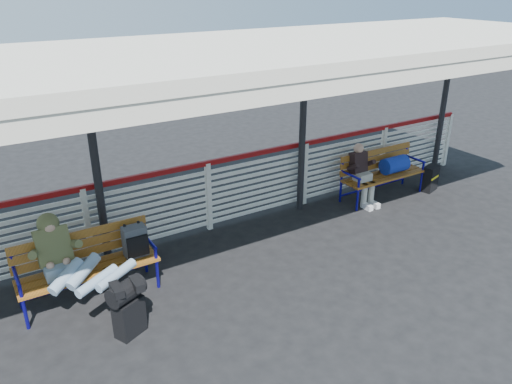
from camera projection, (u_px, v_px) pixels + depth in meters
ground at (270, 281)px, 7.10m from camera, size 60.00×60.00×0.00m
fence at (208, 194)px, 8.32m from camera, size 12.08×0.08×1.24m
canopy at (237, 55)px, 6.57m from camera, size 12.60×3.60×3.16m
luggage_stack at (128, 306)px, 5.91m from camera, size 0.51×0.41×0.74m
bench_left at (100, 255)px, 6.64m from camera, size 1.80×0.56×0.92m
bench_right at (387, 167)px, 9.68m from camera, size 1.80×0.56×0.92m
traveler_man at (81, 268)px, 6.17m from camera, size 0.94×1.64×0.77m
companion_person at (362, 173)px, 9.35m from camera, size 0.32×0.66×1.15m
suitcase_side at (430, 178)px, 10.02m from camera, size 0.42×0.32×0.52m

